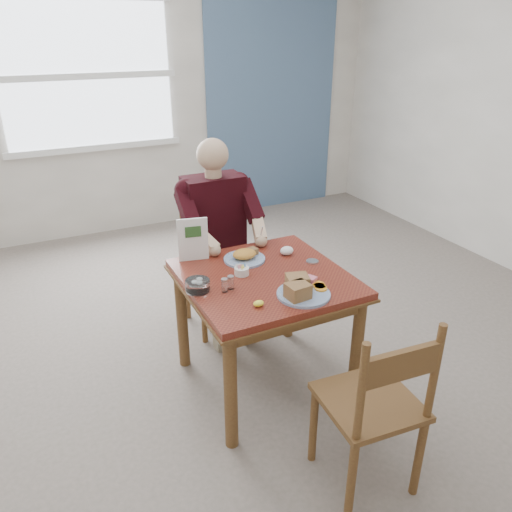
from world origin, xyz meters
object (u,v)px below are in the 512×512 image
chair_far (215,263)px  near_plate (301,289)px  table (265,292)px  diner (218,225)px  far_plate (245,256)px  chair_near (375,406)px

chair_far → near_plate: bearing=-86.5°
table → diner: 0.73m
far_plate → near_plate: bearing=-81.2°
table → chair_far: (0.00, 0.80, -0.16)m
table → near_plate: (0.07, -0.29, 0.15)m
table → far_plate: bearing=93.8°
near_plate → chair_far: bearing=93.5°
diner → chair_near: bearing=-86.4°
table → chair_near: 0.92m
chair_near → near_plate: (-0.04, 0.61, 0.31)m
diner → far_plate: diner is taller
diner → far_plate: (-0.02, -0.47, -0.04)m
chair_far → far_plate: chair_far is taller
chair_far → diner: 0.34m
chair_near → diner: size_ratio=0.69×
chair_near → chair_far: bearing=93.4°
near_plate → chair_near: bearing=-86.6°
chair_far → near_plate: (0.07, -1.09, 0.31)m
chair_far → far_plate: (-0.02, -0.56, 0.30)m
near_plate → far_plate: bearing=98.8°
table → far_plate: (-0.02, 0.24, 0.14)m
table → chair_far: 0.81m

